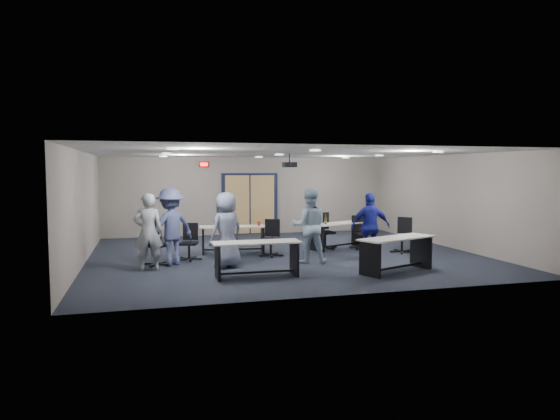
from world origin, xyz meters
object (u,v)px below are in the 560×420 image
object	(u,v)px
table_back_right	(339,231)
chair_back_b	(271,238)
chair_back_d	(361,232)
person_back	(171,227)
person_navy	(370,227)
chair_back_a	(189,242)
chair_back_c	(325,231)
chair_loose_right	(402,235)
table_back_left	(233,234)
person_lightblue	(309,226)
table_front_left	(257,253)
table_front_right	(397,248)
person_gray	(148,232)
chair_loose_left	(157,243)
person_plaid	(227,230)

from	to	relation	value
table_back_right	chair_back_b	bearing A→B (deg)	176.82
chair_back_d	person_back	size ratio (longest dim) A/B	0.52
person_navy	chair_back_a	bearing A→B (deg)	-6.11
chair_back_c	chair_loose_right	xyz separation A→B (m)	(1.79, -1.19, -0.03)
table_back_left	chair_loose_right	world-z (taller)	chair_loose_right
chair_back_c	person_lightblue	size ratio (longest dim) A/B	0.57
chair_loose_right	person_lightblue	world-z (taller)	person_lightblue
person_lightblue	table_front_left	bearing A→B (deg)	52.72
table_back_right	person_lightblue	bearing A→B (deg)	-150.68
chair_back_b	chair_back_d	size ratio (longest dim) A/B	1.01
table_front_right	table_back_right	size ratio (longest dim) A/B	1.04
chair_back_d	table_front_left	bearing A→B (deg)	-146.21
chair_back_c	person_gray	world-z (taller)	person_gray
chair_back_c	person_navy	xyz separation A→B (m)	(0.45, -2.00, 0.33)
table_back_left	person_navy	bearing A→B (deg)	-25.33
chair_back_a	chair_back_c	xyz separation A→B (m)	(3.93, 0.82, 0.05)
table_back_left	chair_back_a	xyz separation A→B (m)	(-1.26, -0.80, -0.04)
table_front_left	chair_loose_right	size ratio (longest dim) A/B	1.93
chair_back_b	table_front_right	bearing A→B (deg)	-24.58
table_back_right	chair_back_a	world-z (taller)	table_back_right
chair_back_c	chair_loose_right	bearing A→B (deg)	-39.99
table_back_left	person_gray	world-z (taller)	person_gray
chair_back_a	chair_loose_left	xyz separation A→B (m)	(-0.79, -0.48, 0.06)
chair_back_b	chair_back_d	distance (m)	2.85
table_front_right	person_back	xyz separation A→B (m)	(-4.78, 2.13, 0.39)
person_gray	table_back_left	bearing A→B (deg)	-138.91
table_back_right	chair_loose_right	bearing A→B (deg)	-60.48
table_back_left	chair_back_b	size ratio (longest dim) A/B	1.96
chair_back_d	chair_loose_left	xyz separation A→B (m)	(-5.71, -1.02, 0.05)
table_back_right	chair_back_c	size ratio (longest dim) A/B	1.88
table_front_left	table_back_right	world-z (taller)	table_back_right
chair_loose_right	person_back	bearing A→B (deg)	-130.69
table_front_right	table_front_left	bearing A→B (deg)	153.44
chair_back_d	person_gray	bearing A→B (deg)	-169.09
table_back_left	person_lightblue	size ratio (longest dim) A/B	1.04
person_plaid	chair_back_a	bearing A→B (deg)	-86.27
chair_back_b	chair_loose_right	world-z (taller)	chair_loose_right
table_front_right	chair_back_d	bearing A→B (deg)	57.88
person_plaid	person_navy	xyz separation A→B (m)	(3.61, -0.00, -0.03)
table_back_left	chair_back_d	size ratio (longest dim) A/B	1.97
chair_back_d	table_front_right	bearing A→B (deg)	-105.21
table_front_right	person_gray	size ratio (longest dim) A/B	1.15
chair_back_a	chair_back_d	bearing A→B (deg)	23.31
table_front_left	chair_back_b	size ratio (longest dim) A/B	1.94
person_navy	person_lightblue	bearing A→B (deg)	6.54
chair_loose_left	chair_back_b	bearing A→B (deg)	-15.42
person_back	chair_back_a	bearing A→B (deg)	-158.64
table_front_left	table_back_left	distance (m)	3.18
chair_back_a	table_back_right	bearing A→B (deg)	26.98
table_back_right	person_navy	xyz separation A→B (m)	(0.07, -1.94, 0.33)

